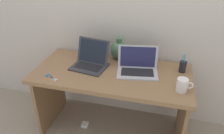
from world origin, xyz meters
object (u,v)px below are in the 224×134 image
Objects in this scene: laptop_left at (91,59)px; green_vase at (119,50)px; power_brick at (85,125)px; pen_cup at (183,67)px; coffee_mug at (182,85)px; laptop_right at (137,66)px; scissors at (50,76)px.

green_vase is (0.22, 0.21, 0.03)m from laptop_left.
green_vase is 3.17× the size of power_brick.
power_brick is (-0.07, -0.10, -0.75)m from laptop_left.
green_vase reaches higher than pen_cup.
green_vase is 1.69× the size of coffee_mug.
coffee_mug is at bearing -14.42° from laptop_left.
pen_cup is at bearing 6.64° from laptop_left.
pen_cup reaches higher than power_brick.
laptop_right is 5.62× the size of power_brick.
coffee_mug is at bearing -91.49° from pen_cup.
coffee_mug is 1.17m from power_brick.
laptop_left is 0.41m from scissors.
green_vase reaches higher than coffee_mug.
pen_cup is at bearing -10.30° from green_vase.
green_vase is at bearing 145.20° from coffee_mug.
pen_cup is (0.84, 0.10, -0.01)m from laptop_left.
laptop_left is 0.31m from green_vase.
scissors reaches higher than power_brick.
laptop_left is 2.48× the size of scissors.
coffee_mug is at bearing -7.30° from power_brick.
green_vase is 0.89m from power_brick.
green_vase is 1.24× the size of pen_cup.
laptop_right is at bearing -166.65° from pen_cup.
scissors is (-0.73, -0.29, -0.06)m from laptop_right.
scissors is (-1.12, -0.07, -0.05)m from coffee_mug.
laptop_left reaches higher than power_brick.
laptop_left is at bearing 53.98° from power_brick.
coffee_mug is 1.88× the size of power_brick.
laptop_right reaches higher than pen_cup.
laptop_left is 0.76m from power_brick.
green_vase reaches higher than scissors.
laptop_left is 0.86m from coffee_mug.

